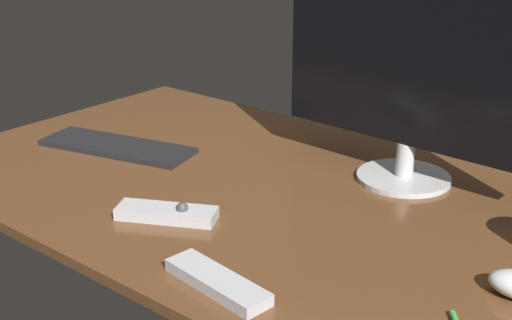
{
  "coord_description": "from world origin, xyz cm",
  "views": [
    {
      "loc": [
        83.84,
        -101.39,
        59.02
      ],
      "look_at": [
        0.75,
        -0.27,
        8.0
      ],
      "focal_mm": 49.48,
      "sensor_mm": 36.0,
      "label": 1
    }
  ],
  "objects_px": {
    "tv_remote": "(217,282)",
    "keyboard": "(117,147)",
    "media_remote": "(167,213)",
    "monitor": "(412,78)"
  },
  "relations": [
    {
      "from": "tv_remote",
      "to": "keyboard",
      "type": "bearing_deg",
      "value": 160.23
    },
    {
      "from": "media_remote",
      "to": "tv_remote",
      "type": "xyz_separation_m",
      "value": [
        0.23,
        -0.12,
        -0.0
      ]
    },
    {
      "from": "keyboard",
      "to": "tv_remote",
      "type": "distance_m",
      "value": 0.66
    },
    {
      "from": "monitor",
      "to": "keyboard",
      "type": "relative_size",
      "value": 1.58
    },
    {
      "from": "keyboard",
      "to": "media_remote",
      "type": "bearing_deg",
      "value": -41.16
    },
    {
      "from": "media_remote",
      "to": "tv_remote",
      "type": "distance_m",
      "value": 0.26
    },
    {
      "from": "keyboard",
      "to": "media_remote",
      "type": "xyz_separation_m",
      "value": [
        0.36,
        -0.18,
        0.01
      ]
    },
    {
      "from": "monitor",
      "to": "keyboard",
      "type": "bearing_deg",
      "value": -154.43
    },
    {
      "from": "keyboard",
      "to": "media_remote",
      "type": "relative_size",
      "value": 1.93
    },
    {
      "from": "media_remote",
      "to": "monitor",
      "type": "bearing_deg",
      "value": 33.18
    }
  ]
}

